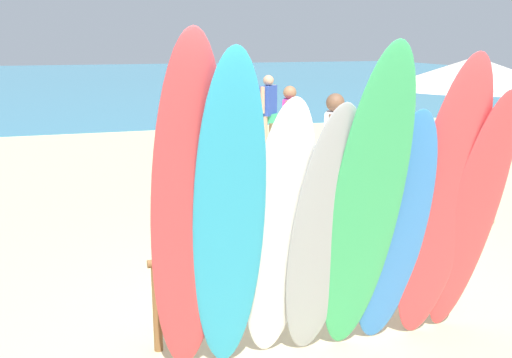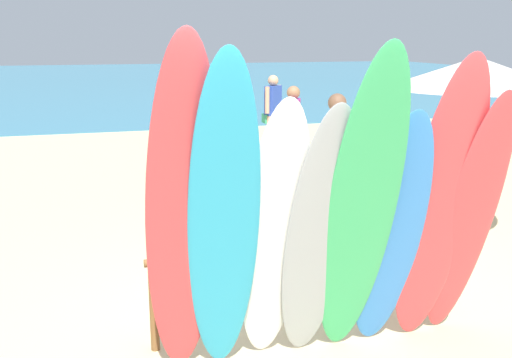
{
  "view_description": "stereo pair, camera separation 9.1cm",
  "coord_description": "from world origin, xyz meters",
  "px_view_note": "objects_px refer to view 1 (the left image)",
  "views": [
    {
      "loc": [
        -1.78,
        -4.3,
        2.42
      ],
      "look_at": [
        0.0,
        1.5,
        0.97
      ],
      "focal_mm": 41.7,
      "sensor_mm": 36.0,
      "label": 1
    },
    {
      "loc": [
        -1.7,
        -4.33,
        2.42
      ],
      "look_at": [
        0.0,
        1.5,
        0.97
      ],
      "focal_mm": 41.7,
      "sensor_mm": 36.0,
      "label": 2
    }
  ],
  "objects_px": {
    "beachgoer_near_rack": "(289,127)",
    "surfboard_grey_3": "(322,240)",
    "surfboard_red_6": "(442,207)",
    "beachgoer_photographing": "(268,108)",
    "surfboard_blue_5": "(395,235)",
    "surfboard_rack": "(309,264)",
    "surfboard_white_2": "(279,240)",
    "surfboard_red_0": "(188,220)",
    "surfboard_red_7": "(471,219)",
    "beach_chair_red": "(430,179)",
    "beachgoer_midbeach": "(222,111)",
    "surfboard_teal_1": "(229,226)",
    "beach_umbrella": "(474,73)",
    "beachgoer_strolling": "(334,150)",
    "surfboard_green_4": "(365,214)"
  },
  "relations": [
    {
      "from": "surfboard_red_6",
      "to": "beach_umbrella",
      "type": "xyz_separation_m",
      "value": [
        1.75,
        2.07,
        0.86
      ]
    },
    {
      "from": "surfboard_red_0",
      "to": "beach_umbrella",
      "type": "height_order",
      "value": "surfboard_red_0"
    },
    {
      "from": "beachgoer_strolling",
      "to": "surfboard_rack",
      "type": "bearing_deg",
      "value": -178.45
    },
    {
      "from": "surfboard_rack",
      "to": "surfboard_green_4",
      "type": "height_order",
      "value": "surfboard_green_4"
    },
    {
      "from": "surfboard_grey_3",
      "to": "beachgoer_near_rack",
      "type": "height_order",
      "value": "surfboard_grey_3"
    },
    {
      "from": "surfboard_teal_1",
      "to": "surfboard_red_6",
      "type": "distance_m",
      "value": 1.67
    },
    {
      "from": "surfboard_white_2",
      "to": "surfboard_red_6",
      "type": "height_order",
      "value": "surfboard_red_6"
    },
    {
      "from": "surfboard_red_7",
      "to": "beach_chair_red",
      "type": "height_order",
      "value": "surfboard_red_7"
    },
    {
      "from": "surfboard_grey_3",
      "to": "surfboard_red_0",
      "type": "bearing_deg",
      "value": 178.71
    },
    {
      "from": "surfboard_rack",
      "to": "beachgoer_midbeach",
      "type": "relative_size",
      "value": 1.6
    },
    {
      "from": "beachgoer_photographing",
      "to": "beachgoer_near_rack",
      "type": "bearing_deg",
      "value": -145.17
    },
    {
      "from": "beachgoer_photographing",
      "to": "beachgoer_strolling",
      "type": "relative_size",
      "value": 0.95
    },
    {
      "from": "surfboard_blue_5",
      "to": "surfboard_red_7",
      "type": "height_order",
      "value": "surfboard_red_7"
    },
    {
      "from": "surfboard_teal_1",
      "to": "surfboard_red_7",
      "type": "distance_m",
      "value": 1.97
    },
    {
      "from": "surfboard_blue_5",
      "to": "surfboard_rack",
      "type": "bearing_deg",
      "value": 129.13
    },
    {
      "from": "beachgoer_near_rack",
      "to": "beach_chair_red",
      "type": "relative_size",
      "value": 2.03
    },
    {
      "from": "surfboard_blue_5",
      "to": "beachgoer_strolling",
      "type": "distance_m",
      "value": 3.35
    },
    {
      "from": "surfboard_red_0",
      "to": "beachgoer_photographing",
      "type": "bearing_deg",
      "value": 68.44
    },
    {
      "from": "beachgoer_near_rack",
      "to": "surfboard_grey_3",
      "type": "bearing_deg",
      "value": 7.01
    },
    {
      "from": "surfboard_blue_5",
      "to": "beachgoer_near_rack",
      "type": "relative_size",
      "value": 1.25
    },
    {
      "from": "surfboard_blue_5",
      "to": "surfboard_red_6",
      "type": "relative_size",
      "value": 0.85
    },
    {
      "from": "surfboard_white_2",
      "to": "surfboard_green_4",
      "type": "height_order",
      "value": "surfboard_green_4"
    },
    {
      "from": "surfboard_teal_1",
      "to": "beach_umbrella",
      "type": "distance_m",
      "value": 4.1
    },
    {
      "from": "beachgoer_midbeach",
      "to": "surfboard_teal_1",
      "type": "bearing_deg",
      "value": -130.91
    },
    {
      "from": "surfboard_white_2",
      "to": "surfboard_blue_5",
      "type": "relative_size",
      "value": 1.07
    },
    {
      "from": "surfboard_red_6",
      "to": "beachgoer_photographing",
      "type": "relative_size",
      "value": 1.46
    },
    {
      "from": "beachgoer_strolling",
      "to": "beachgoer_near_rack",
      "type": "relative_size",
      "value": 1.06
    },
    {
      "from": "surfboard_green_4",
      "to": "beachgoer_photographing",
      "type": "relative_size",
      "value": 1.55
    },
    {
      "from": "surfboard_white_2",
      "to": "beachgoer_midbeach",
      "type": "bearing_deg",
      "value": 80.96
    },
    {
      "from": "surfboard_red_7",
      "to": "surfboard_white_2",
      "type": "bearing_deg",
      "value": 178.7
    },
    {
      "from": "surfboard_rack",
      "to": "surfboard_teal_1",
      "type": "xyz_separation_m",
      "value": [
        -0.85,
        -0.65,
        0.61
      ]
    },
    {
      "from": "surfboard_blue_5",
      "to": "beach_chair_red",
      "type": "relative_size",
      "value": 2.53
    },
    {
      "from": "beachgoer_strolling",
      "to": "beach_umbrella",
      "type": "bearing_deg",
      "value": -105.39
    },
    {
      "from": "surfboard_red_6",
      "to": "beachgoer_near_rack",
      "type": "xyz_separation_m",
      "value": [
        0.87,
        5.69,
        -0.23
      ]
    },
    {
      "from": "surfboard_teal_1",
      "to": "surfboard_green_4",
      "type": "distance_m",
      "value": 0.97
    },
    {
      "from": "surfboard_rack",
      "to": "surfboard_green_4",
      "type": "distance_m",
      "value": 0.96
    },
    {
      "from": "beachgoer_photographing",
      "to": "beachgoer_strolling",
      "type": "distance_m",
      "value": 5.13
    },
    {
      "from": "surfboard_teal_1",
      "to": "beachgoer_photographing",
      "type": "relative_size",
      "value": 1.5
    },
    {
      "from": "beachgoer_photographing",
      "to": "beach_chair_red",
      "type": "relative_size",
      "value": 2.04
    },
    {
      "from": "beachgoer_photographing",
      "to": "surfboard_red_7",
      "type": "bearing_deg",
      "value": -142.02
    },
    {
      "from": "surfboard_blue_5",
      "to": "beachgoer_photographing",
      "type": "height_order",
      "value": "surfboard_blue_5"
    },
    {
      "from": "surfboard_red_6",
      "to": "surfboard_red_7",
      "type": "relative_size",
      "value": 1.11
    },
    {
      "from": "surfboard_red_7",
      "to": "surfboard_red_6",
      "type": "bearing_deg",
      "value": -175.18
    },
    {
      "from": "surfboard_white_2",
      "to": "beach_chair_red",
      "type": "bearing_deg",
      "value": 46.76
    },
    {
      "from": "surfboard_teal_1",
      "to": "beachgoer_photographing",
      "type": "xyz_separation_m",
      "value": [
        3.03,
        8.35,
        -0.25
      ]
    },
    {
      "from": "surfboard_red_0",
      "to": "beachgoer_near_rack",
      "type": "xyz_separation_m",
      "value": [
        2.81,
        5.68,
        -0.31
      ]
    },
    {
      "from": "surfboard_green_4",
      "to": "beachgoer_near_rack",
      "type": "relative_size",
      "value": 1.56
    },
    {
      "from": "surfboard_rack",
      "to": "beachgoer_photographing",
      "type": "bearing_deg",
      "value": 74.18
    },
    {
      "from": "beach_umbrella",
      "to": "surfboard_white_2",
      "type": "bearing_deg",
      "value": -146.12
    },
    {
      "from": "surfboard_blue_5",
      "to": "beach_umbrella",
      "type": "distance_m",
      "value": 3.13
    }
  ]
}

